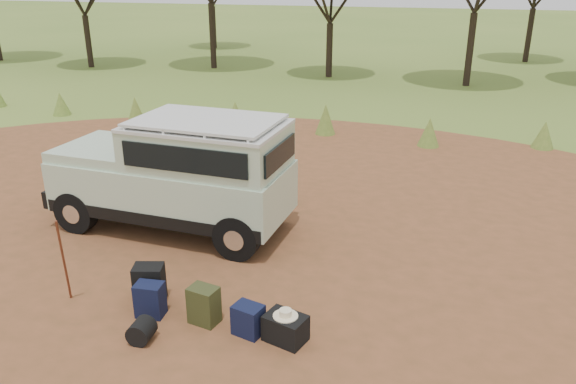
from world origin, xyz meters
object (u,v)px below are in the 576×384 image
(safari_vehicle, at_px, (179,176))
(backpack_navy, at_px, (150,300))
(backpack_black, at_px, (149,284))
(hard_case, at_px, (285,328))
(duffel_navy, at_px, (248,320))
(backpack_olive, at_px, (204,305))
(walking_staff, at_px, (64,261))

(safari_vehicle, height_order, backpack_navy, safari_vehicle)
(safari_vehicle, height_order, backpack_black, safari_vehicle)
(backpack_navy, xyz_separation_m, hard_case, (1.98, -0.02, -0.06))
(duffel_navy, distance_m, hard_case, 0.52)
(backpack_navy, xyz_separation_m, backpack_olive, (0.79, 0.06, 0.02))
(backpack_olive, distance_m, hard_case, 1.19)
(backpack_black, xyz_separation_m, backpack_olive, (0.98, -0.26, -0.02))
(safari_vehicle, bearing_deg, backpack_olive, -55.46)
(walking_staff, xyz_separation_m, backpack_black, (1.11, 0.37, -0.40))
(walking_staff, distance_m, duffel_navy, 2.80)
(backpack_navy, height_order, hard_case, backpack_navy)
(backpack_black, xyz_separation_m, hard_case, (2.17, -0.34, -0.10))
(backpack_navy, distance_m, hard_case, 1.98)
(backpack_olive, distance_m, duffel_navy, 0.68)
(walking_staff, xyz_separation_m, backpack_olive, (2.09, 0.11, -0.42))
(walking_staff, height_order, backpack_navy, walking_staff)
(safari_vehicle, distance_m, backpack_navy, 2.98)
(duffel_navy, relative_size, hard_case, 0.82)
(safari_vehicle, xyz_separation_m, hard_case, (2.85, -2.75, -0.86))
(backpack_navy, height_order, backpack_olive, backpack_olive)
(backpack_black, bearing_deg, walking_staff, -177.66)
(walking_staff, distance_m, backpack_navy, 1.37)
(walking_staff, bearing_deg, safari_vehicle, 47.31)
(hard_case, bearing_deg, backpack_black, -172.61)
(backpack_black, bearing_deg, duffel_navy, -27.83)
(walking_staff, relative_size, backpack_black, 2.41)
(safari_vehicle, bearing_deg, backpack_black, -71.48)
(walking_staff, distance_m, backpack_olive, 2.13)
(backpack_navy, xyz_separation_m, duffel_navy, (1.46, -0.02, -0.04))
(walking_staff, relative_size, backpack_olive, 2.58)
(backpack_navy, bearing_deg, backpack_black, 114.43)
(backpack_navy, relative_size, duffel_navy, 1.16)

